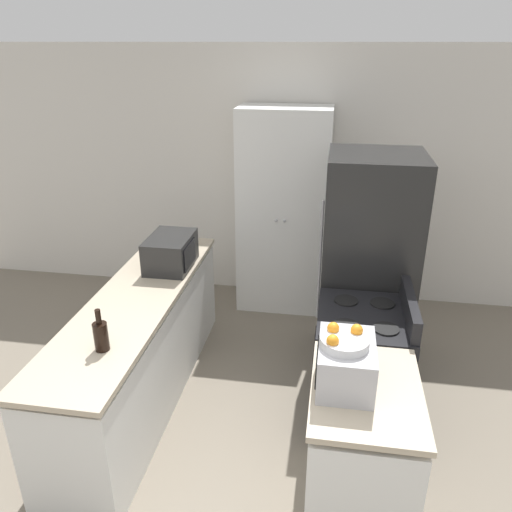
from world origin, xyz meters
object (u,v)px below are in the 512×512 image
object	(u,v)px
stove	(360,367)
wine_bottle	(101,335)
pantry_cabinet	(283,212)
refrigerator	(368,265)
microwave	(171,252)
fruit_bowl	(344,340)
toaster_oven	(346,364)

from	to	relation	value
stove	wine_bottle	distance (m)	1.81
pantry_cabinet	stove	xyz separation A→B (m)	(0.76, -1.71, -0.58)
pantry_cabinet	refrigerator	xyz separation A→B (m)	(0.81, -0.94, -0.11)
wine_bottle	microwave	bearing A→B (deg)	88.43
wine_bottle	fruit_bowl	world-z (taller)	fruit_bowl
refrigerator	microwave	xyz separation A→B (m)	(-1.61, -0.22, 0.10)
toaster_oven	stove	bearing A→B (deg)	79.59
pantry_cabinet	toaster_oven	size ratio (longest dim) A/B	4.92
wine_bottle	fruit_bowl	xyz separation A→B (m)	(1.43, -0.11, 0.19)
pantry_cabinet	toaster_oven	world-z (taller)	pantry_cabinet
microwave	wine_bottle	distance (m)	1.23
pantry_cabinet	wine_bottle	size ratio (longest dim) A/B	7.45
pantry_cabinet	microwave	bearing A→B (deg)	-124.58
microwave	toaster_oven	distance (m)	1.94
stove	microwave	size ratio (longest dim) A/B	2.15
microwave	fruit_bowl	world-z (taller)	fruit_bowl
refrigerator	wine_bottle	world-z (taller)	refrigerator
pantry_cabinet	toaster_oven	bearing A→B (deg)	-76.10
microwave	fruit_bowl	bearing A→B (deg)	-43.84
refrigerator	fruit_bowl	distance (m)	1.60
wine_bottle	fruit_bowl	size ratio (longest dim) A/B	1.06
wine_bottle	pantry_cabinet	bearing A→B (deg)	70.79
pantry_cabinet	refrigerator	distance (m)	1.24
refrigerator	toaster_oven	size ratio (longest dim) A/B	4.40
pantry_cabinet	fruit_bowl	bearing A→B (deg)	-76.62
pantry_cabinet	fruit_bowl	size ratio (longest dim) A/B	7.86
refrigerator	wine_bottle	xyz separation A→B (m)	(-1.64, -1.45, 0.07)
wine_bottle	toaster_oven	xyz separation A→B (m)	(1.45, -0.09, 0.03)
stove	fruit_bowl	world-z (taller)	fruit_bowl
microwave	toaster_oven	bearing A→B (deg)	-43.13
toaster_oven	fruit_bowl	world-z (taller)	fruit_bowl
wine_bottle	stove	bearing A→B (deg)	23.21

